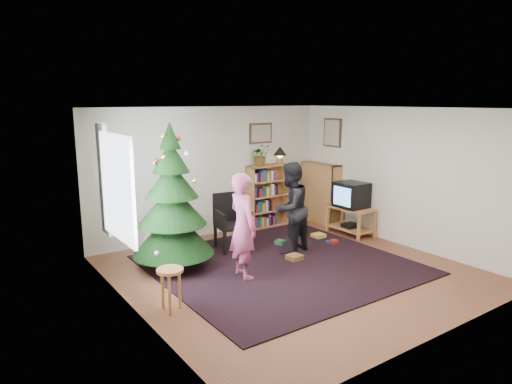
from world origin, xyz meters
TOP-DOWN VIEW (x-y plane):
  - floor at (0.00, 0.00)m, footprint 5.00×5.00m
  - ceiling at (0.00, 0.00)m, footprint 5.00×5.00m
  - wall_back at (0.00, 2.50)m, footprint 5.00×0.02m
  - wall_front at (0.00, -2.50)m, footprint 5.00×0.02m
  - wall_left at (-2.50, 0.00)m, footprint 0.02×5.00m
  - wall_right at (2.50, 0.00)m, footprint 0.02×5.00m
  - rug at (0.00, 0.30)m, footprint 3.80×3.60m
  - window_pane at (-2.47, 0.60)m, footprint 0.04×1.20m
  - curtain at (-2.43, 1.30)m, footprint 0.06×0.35m
  - picture_back at (1.15, 2.48)m, footprint 0.55×0.03m
  - picture_right at (2.48, 1.75)m, footprint 0.03×0.50m
  - christmas_tree at (-1.46, 1.16)m, footprint 1.27×1.27m
  - bookshelf_back at (1.25, 2.34)m, footprint 0.95×0.30m
  - bookshelf_right at (2.34, 1.91)m, footprint 0.30×0.95m
  - tv_stand at (2.22, 0.90)m, footprint 0.51×0.91m
  - crt_tv at (2.22, 0.90)m, footprint 0.52×0.57m
  - armchair at (-0.22, 1.50)m, footprint 0.64×0.64m
  - stool at (-2.13, -0.20)m, footprint 0.34×0.34m
  - person_standing at (-0.76, 0.23)m, footprint 0.41×0.60m
  - person_by_chair at (0.51, 0.69)m, footprint 0.91×0.80m
  - potted_plant at (1.05, 2.34)m, footprint 0.49×0.46m
  - table_lamp at (1.55, 2.34)m, footprint 0.27×0.27m
  - floor_clutter at (1.08, 0.76)m, footprint 1.40×1.00m

SIDE VIEW (x-z plane):
  - floor at x=0.00m, z-range 0.00..0.00m
  - rug at x=0.00m, z-range 0.00..0.02m
  - floor_clutter at x=1.08m, z-range 0.00..0.08m
  - tv_stand at x=2.22m, z-range 0.05..0.60m
  - stool at x=-2.13m, z-range 0.15..0.71m
  - armchair at x=-0.22m, z-range 0.04..1.04m
  - bookshelf_back at x=1.25m, z-range 0.01..1.31m
  - bookshelf_right at x=2.34m, z-range 0.01..1.31m
  - person_standing at x=-0.76m, z-range 0.00..1.59m
  - crt_tv at x=2.22m, z-range 0.55..1.04m
  - person_by_chair at x=0.51m, z-range 0.00..1.59m
  - christmas_tree at x=-1.46m, z-range -0.19..2.11m
  - wall_back at x=0.00m, z-range 0.00..2.50m
  - wall_front at x=0.00m, z-range 0.00..2.50m
  - wall_left at x=-2.50m, z-range 0.00..2.50m
  - wall_right at x=2.50m, z-range 0.00..2.50m
  - window_pane at x=-2.47m, z-range 0.80..2.20m
  - curtain at x=-2.43m, z-range 0.70..2.30m
  - potted_plant at x=1.05m, z-range 1.30..1.74m
  - table_lamp at x=1.55m, z-range 1.36..1.73m
  - picture_back at x=1.15m, z-range 1.74..2.16m
  - picture_right at x=2.48m, z-range 1.65..2.25m
  - ceiling at x=0.00m, z-range 2.50..2.50m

